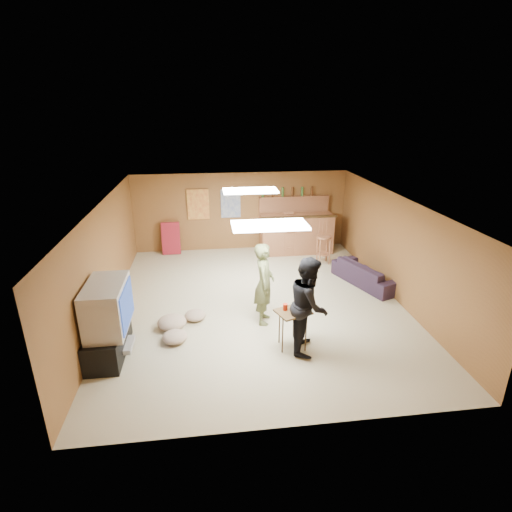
{
  "coord_description": "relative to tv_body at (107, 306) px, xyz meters",
  "views": [
    {
      "loc": [
        -0.99,
        -7.5,
        3.98
      ],
      "look_at": [
        0.0,
        0.2,
        1.0
      ],
      "focal_mm": 28.0,
      "sensor_mm": 36.0,
      "label": 1
    }
  ],
  "objects": [
    {
      "name": "cushion_near_tv",
      "position": [
        0.93,
        0.71,
        -0.78
      ],
      "size": [
        0.72,
        0.72,
        0.24
      ],
      "primitive_type": "ellipsoid",
      "rotation": [
        0.0,
        0.0,
        0.43
      ],
      "color": "tan",
      "rests_on": "ground"
    },
    {
      "name": "wall_right",
      "position": [
        5.65,
        1.5,
        0.2
      ],
      "size": [
        0.02,
        7.0,
        2.2
      ],
      "primitive_type": "cube",
      "color": "brown",
      "rests_on": "ground"
    },
    {
      "name": "ceiling_panel_front",
      "position": [
        2.65,
        0.0,
        1.27
      ],
      "size": [
        1.2,
        0.6,
        0.04
      ],
      "primitive_type": "cube",
      "color": "white",
      "rests_on": "ceiling"
    },
    {
      "name": "bar_backing",
      "position": [
        4.15,
        4.92,
        0.3
      ],
      "size": [
        2.0,
        0.14,
        0.6
      ],
      "primitive_type": "cube",
      "color": "brown",
      "rests_on": "bar_counter"
    },
    {
      "name": "cushion_far",
      "position": [
        1.01,
        0.23,
        -0.8
      ],
      "size": [
        0.58,
        0.58,
        0.2
      ],
      "primitive_type": "ellipsoid",
      "rotation": [
        0.0,
        0.0,
        0.41
      ],
      "color": "tan",
      "rests_on": "ground"
    },
    {
      "name": "bar_shelf",
      "position": [
        4.15,
        4.9,
        0.6
      ],
      "size": [
        2.0,
        0.18,
        0.05
      ],
      "primitive_type": "cube",
      "color": "brown",
      "rests_on": "bar_backing"
    },
    {
      "name": "poster_right",
      "position": [
        2.35,
        4.96,
        0.45
      ],
      "size": [
        0.55,
        0.03,
        0.8
      ],
      "primitive_type": "cube",
      "color": "#334C99",
      "rests_on": "wall_back"
    },
    {
      "name": "person_black",
      "position": [
        3.29,
        -0.25,
        -0.06
      ],
      "size": [
        0.83,
        0.96,
        1.68
      ],
      "primitive_type": "imported",
      "rotation": [
        0.0,
        0.0,
        1.3
      ],
      "color": "black",
      "rests_on": "ground"
    },
    {
      "name": "bar_counter",
      "position": [
        4.15,
        4.45,
        -0.35
      ],
      "size": [
        2.0,
        0.6,
        1.1
      ],
      "primitive_type": "cube",
      "color": "brown",
      "rests_on": "ground"
    },
    {
      "name": "tv_stand",
      "position": [
        -0.07,
        0.0,
        -0.65
      ],
      "size": [
        0.55,
        1.3,
        0.5
      ],
      "primitive_type": "cube",
      "color": "black",
      "rests_on": "ground"
    },
    {
      "name": "tv_body",
      "position": [
        0.0,
        0.0,
        0.0
      ],
      "size": [
        0.6,
        1.1,
        0.8
      ],
      "primitive_type": "cube",
      "color": "#B2B2B7",
      "rests_on": "tv_stand"
    },
    {
      "name": "wall_left",
      "position": [
        -0.35,
        1.5,
        0.2
      ],
      "size": [
        0.02,
        7.0,
        2.2
      ],
      "primitive_type": "cube",
      "color": "brown",
      "rests_on": "ground"
    },
    {
      "name": "bar_stool_right",
      "position": [
        4.68,
        3.56,
        -0.24
      ],
      "size": [
        0.54,
        0.54,
        1.33
      ],
      "primitive_type": null,
      "rotation": [
        0.0,
        0.0,
        -0.37
      ],
      "color": "brown",
      "rests_on": "ground"
    },
    {
      "name": "bottle_row",
      "position": [
        3.95,
        4.88,
        0.75
      ],
      "size": [
        1.48,
        0.08,
        0.26
      ],
      "primitive_type": null,
      "color": "#3F7233",
      "rests_on": "bar_shelf"
    },
    {
      "name": "wall_back",
      "position": [
        2.65,
        5.0,
        0.2
      ],
      "size": [
        6.0,
        0.02,
        2.2
      ],
      "primitive_type": "cube",
      "color": "brown",
      "rests_on": "ground"
    },
    {
      "name": "bar_stool_left",
      "position": [
        3.9,
        4.29,
        -0.36
      ],
      "size": [
        0.34,
        0.34,
        1.07
      ],
      "primitive_type": null,
      "rotation": [
        0.0,
        0.0,
        -0.0
      ],
      "color": "brown",
      "rests_on": "ground"
    },
    {
      "name": "tv_screen",
      "position": [
        0.31,
        0.0,
        0.0
      ],
      "size": [
        0.02,
        0.95,
        0.65
      ],
      "primitive_type": "cube",
      "color": "navy",
      "rests_on": "tv_body"
    },
    {
      "name": "cushion_mid",
      "position": [
        1.36,
        0.98,
        -0.81
      ],
      "size": [
        0.54,
        0.54,
        0.19
      ],
      "primitive_type": "ellipsoid",
      "rotation": [
        0.0,
        0.0,
        0.41
      ],
      "color": "tan",
      "rests_on": "ground"
    },
    {
      "name": "folding_chair_stack",
      "position": [
        0.65,
        4.8,
        -0.45
      ],
      "size": [
        0.5,
        0.26,
        0.91
      ],
      "primitive_type": "cube",
      "rotation": [
        -0.14,
        0.0,
        0.0
      ],
      "color": "maroon",
      "rests_on": "ground"
    },
    {
      "name": "poster_left",
      "position": [
        1.45,
        4.96,
        0.45
      ],
      "size": [
        0.6,
        0.03,
        0.85
      ],
      "primitive_type": "cube",
      "color": "#BF3F26",
      "rests_on": "wall_back"
    },
    {
      "name": "tray_table",
      "position": [
        3.04,
        -0.18,
        -0.55
      ],
      "size": [
        0.66,
        0.59,
        0.7
      ],
      "primitive_type": "cube",
      "rotation": [
        0.0,
        0.0,
        0.36
      ],
      "color": "#392612",
      "rests_on": "ground"
    },
    {
      "name": "ceiling",
      "position": [
        2.65,
        1.5,
        1.3
      ],
      "size": [
        6.0,
        7.0,
        0.02
      ],
      "primitive_type": "cube",
      "color": "silver",
      "rests_on": "ground"
    },
    {
      "name": "person_olive",
      "position": [
        2.68,
        0.75,
        -0.1
      ],
      "size": [
        0.49,
        0.65,
        1.6
      ],
      "primitive_type": "imported",
      "rotation": [
        0.0,
        0.0,
        1.37
      ],
      "color": "#565E36",
      "rests_on": "ground"
    },
    {
      "name": "ceiling_panel_back",
      "position": [
        2.65,
        2.7,
        1.27
      ],
      "size": [
        1.2,
        0.6,
        0.04
      ],
      "primitive_type": "cube",
      "color": "white",
      "rests_on": "ceiling"
    },
    {
      "name": "cup_red_near",
      "position": [
        2.91,
        -0.13,
        -0.14
      ],
      "size": [
        0.08,
        0.08,
        0.11
      ],
      "primitive_type": "cylinder",
      "rotation": [
        0.0,
        0.0,
        -0.04
      ],
      "color": "#A6200B",
      "rests_on": "tray_table"
    },
    {
      "name": "ground",
      "position": [
        2.65,
        1.5,
        -0.9
      ],
      "size": [
        7.0,
        7.0,
        0.0
      ],
      "primitive_type": "plane",
      "color": "tan",
      "rests_on": "ground"
    },
    {
      "name": "cup_red_far",
      "position": [
        3.13,
        -0.28,
        -0.14
      ],
      "size": [
        0.1,
        0.1,
        0.12
      ],
      "primitive_type": "cylinder",
      "rotation": [
        0.0,
        0.0,
        -0.27
      ],
      "color": "#A6200B",
      "rests_on": "tray_table"
    },
    {
      "name": "dvd_box",
      "position": [
        0.15,
        0.0,
        -0.75
      ],
      "size": [
        0.35,
        0.5,
        0.08
      ],
      "primitive_type": "cube",
      "color": "#B2B2B7",
      "rests_on": "tv_stand"
    },
    {
      "name": "sofa",
      "position": [
        5.32,
        2.16,
        -0.64
      ],
      "size": [
        1.27,
        1.9,
        0.52
      ],
      "primitive_type": "imported",
      "rotation": [
        0.0,
        0.0,
        1.93
      ],
      "color": "black",
      "rests_on": "ground"
    },
    {
      "name": "cup_blue",
      "position": [
        3.21,
        -0.1,
        -0.14
      ],
      "size": [
        0.12,
        0.12,
        0.12
      ],
      "primitive_type": "cylinder",
      "rotation": [
        0.0,
        0.0,
        0.43
      ],
      "color": "navy",
      "rests_on": "tray_table"
    },
    {
      "name": "wall_front",
      "position": [
        2.65,
        -2.0,
        0.2
      ],
      "size": [
        6.0,
        0.02,
        2.2
      ],
      "primitive_type": "cube",
      "color": "brown",
      "rests_on": "ground"
    },
    {
      "name": "bar_lip",
      "position": [
        4.15,
        4.2,
        0.2
      ],
      "size": [
        2.1,
        0.12,
        0.05
      ],
      "primitive_type": "cube",
      "color": "#392612",
      "rests_on": "bar_counter"
    }
  ]
}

